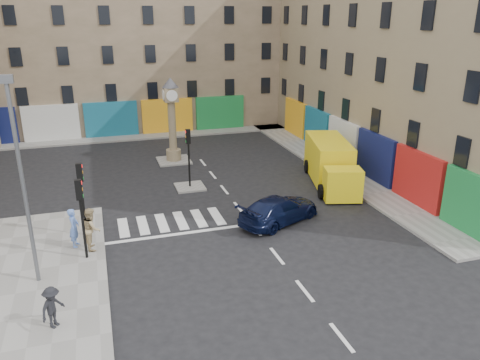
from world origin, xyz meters
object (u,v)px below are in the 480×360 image
traffic_light_left_near (81,207)px  lamp_post (21,173)px  traffic_light_left_far (81,188)px  yellow_van (331,163)px  clock_pillar (172,115)px  pedestrian_blue (74,228)px  traffic_light_island (189,149)px  pedestrian_dark (52,307)px  navy_sedan (279,209)px  pedestrian_tan (91,228)px

traffic_light_left_near → lamp_post: size_ratio=0.45×
traffic_light_left_far → yellow_van: (15.28, 3.67, -1.28)m
clock_pillar → traffic_light_left_near: bearing=-114.5°
clock_pillar → pedestrian_blue: 14.41m
traffic_light_island → yellow_van: traffic_light_island is taller
pedestrian_blue → traffic_light_left_far: bearing=-12.4°
pedestrian_blue → pedestrian_dark: pedestrian_blue is taller
traffic_light_left_far → navy_sedan: size_ratio=0.76×
clock_pillar → pedestrian_blue: bearing=-118.5°
traffic_light_island → clock_pillar: (0.00, 6.00, 0.96)m
traffic_light_left_near → pedestrian_blue: bearing=109.8°
traffic_light_left_far → traffic_light_left_near: bearing=-90.0°
lamp_post → navy_sedan: size_ratio=1.70×
traffic_light_island → lamp_post: 12.52m
traffic_light_island → pedestrian_blue: 9.49m
navy_sedan → yellow_van: 7.31m
traffic_light_left_near → yellow_van: bearing=21.7°
pedestrian_blue → traffic_light_island: bearing=-34.8°
traffic_light_left_near → pedestrian_dark: traffic_light_left_near is taller
navy_sedan → pedestrian_tan: (-9.49, -0.43, 0.43)m
lamp_post → pedestrian_blue: size_ratio=4.42×
navy_sedan → pedestrian_dark: bearing=93.8°
navy_sedan → pedestrian_tan: size_ratio=2.46×
traffic_light_island → pedestrian_blue: (-6.78, -6.48, -1.50)m
lamp_post → pedestrian_dark: lamp_post is taller
clock_pillar → pedestrian_dark: clock_pillar is taller
traffic_light_left_far → pedestrian_blue: size_ratio=1.97×
navy_sedan → traffic_light_island: bearing=2.6°
lamp_post → navy_sedan: (11.69, 2.69, -4.08)m
traffic_light_left_near → clock_pillar: size_ratio=0.61×
traffic_light_left_far → lamp_post: (-1.90, -3.80, 2.17)m
traffic_light_island → navy_sedan: size_ratio=0.76×
traffic_light_left_near → pedestrian_blue: 2.08m
traffic_light_left_far → navy_sedan: 10.03m
navy_sedan → pedestrian_dark: pedestrian_dark is taller
navy_sedan → pedestrian_dark: size_ratio=3.14×
traffic_light_left_near → traffic_light_island: size_ratio=1.00×
yellow_van → pedestrian_blue: (-15.76, -4.75, -0.25)m
yellow_van → pedestrian_dark: bearing=-131.0°
lamp_post → traffic_light_left_far: bearing=63.4°
traffic_light_left_near → pedestrian_dark: 5.22m
yellow_van → pedestrian_blue: 16.46m
traffic_light_left_near → yellow_van: traffic_light_left_near is taller
pedestrian_blue → traffic_light_left_near: bearing=-148.7°
pedestrian_dark → pedestrian_blue: bearing=33.1°
traffic_light_left_near → navy_sedan: traffic_light_left_near is taller
traffic_light_left_near → pedestrian_blue: size_ratio=1.97×
pedestrian_dark → traffic_light_left_far: bearing=30.2°
clock_pillar → pedestrian_dark: bearing=-111.6°
traffic_light_island → pedestrian_blue: traffic_light_island is taller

